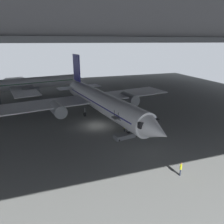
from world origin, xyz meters
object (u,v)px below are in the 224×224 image
Objects in this scene: crew_worker_by_stairs at (124,128)px; airplane_distant at (32,83)px; boarding_stairs at (125,133)px; airplane_main at (100,101)px; crew_worker_near_nose at (181,168)px.

airplane_distant is at bearing 113.27° from crew_worker_by_stairs.
airplane_distant is (-14.51, 37.12, 2.49)m from boarding_stairs.
airplane_main reaches higher than airplane_distant.
crew_worker_by_stairs is (1.78, -8.60, -2.64)m from airplane_main.
crew_worker_near_nose is 51.55m from airplane_distant.
airplane_distant reaches higher than crew_worker_near_nose.
airplane_main is at bearing 98.53° from crew_worker_near_nose.
airplane_main reaches higher than crew_worker_near_nose.
boarding_stairs is at bearing -83.74° from airplane_main.
airplane_main reaches higher than crew_worker_by_stairs.
airplane_main is 8.05× the size of boarding_stairs.
boarding_stairs is at bearing -107.55° from crew_worker_by_stairs.
crew_worker_near_nose is (3.32, -22.16, -2.56)m from airplane_main.
airplane_main reaches higher than boarding_stairs.
crew_worker_near_nose is at bearing -71.11° from airplane_distant.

